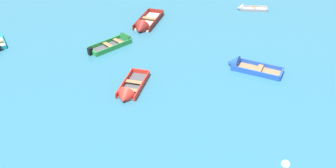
# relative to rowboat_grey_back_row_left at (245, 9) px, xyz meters

# --- Properties ---
(rowboat_grey_back_row_left) EXTENTS (2.85, 1.61, 0.88)m
(rowboat_grey_back_row_left) POSITION_rel_rowboat_grey_back_row_left_xyz_m (0.00, 0.00, 0.00)
(rowboat_grey_back_row_left) COLOR beige
(rowboat_grey_back_row_left) RESTS_ON ground_plane
(rowboat_red_center) EXTENTS (2.56, 3.61, 1.11)m
(rowboat_red_center) POSITION_rel_rowboat_grey_back_row_left_xyz_m (-11.95, -11.21, 0.04)
(rowboat_red_center) COLOR #4C4C51
(rowboat_red_center) RESTS_ON ground_plane
(rowboat_blue_far_right) EXTENTS (3.64, 3.18, 1.17)m
(rowboat_blue_far_right) POSITION_rel_rowboat_grey_back_row_left_xyz_m (-4.09, -9.63, 0.05)
(rowboat_blue_far_right) COLOR #99754C
(rowboat_blue_far_right) RESTS_ON ground_plane
(rowboat_maroon_midfield_left) EXTENTS (3.30, 4.51, 1.30)m
(rowboat_maroon_midfield_left) POSITION_rel_rowboat_grey_back_row_left_xyz_m (-9.58, -1.97, 0.07)
(rowboat_maroon_midfield_left) COLOR beige
(rowboat_maroon_midfield_left) RESTS_ON ground_plane
(rowboat_green_near_left) EXTENTS (3.70, 2.86, 1.09)m
(rowboat_green_near_left) POSITION_rel_rowboat_grey_back_row_left_xyz_m (-11.77, -4.32, 0.05)
(rowboat_green_near_left) COLOR #4C4C51
(rowboat_green_near_left) RESTS_ON ground_plane
(mooring_buoy_outer_edge) EXTENTS (0.43, 0.43, 0.43)m
(mooring_buoy_outer_edge) POSITION_rel_rowboat_grey_back_row_left_xyz_m (-5.37, -18.42, -0.12)
(mooring_buoy_outer_edge) COLOR silver
(mooring_buoy_outer_edge) RESTS_ON ground_plane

